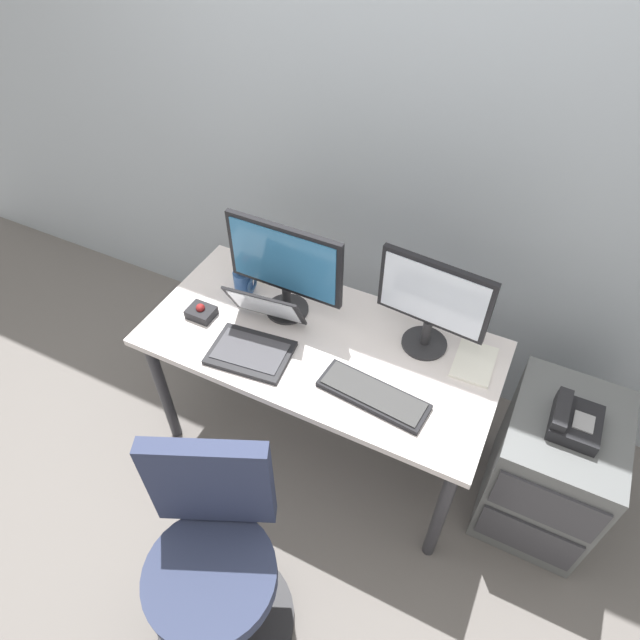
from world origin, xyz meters
TOP-DOWN VIEW (x-y plane):
  - ground_plane at (0.00, 0.00)m, footprint 8.00×8.00m
  - back_wall at (0.00, 0.70)m, footprint 6.00×0.10m
  - desk at (0.00, 0.00)m, footprint 1.42×0.69m
  - file_cabinet at (0.98, 0.11)m, footprint 0.42×0.53m
  - desk_phone at (0.98, 0.09)m, footprint 0.17×0.20m
  - office_chair at (0.02, -0.84)m, footprint 0.54×0.55m
  - monitor_main at (-0.20, 0.10)m, footprint 0.49×0.18m
  - monitor_side at (0.38, 0.17)m, footprint 0.43×0.18m
  - keyboard at (0.30, -0.16)m, footprint 0.42×0.18m
  - laptop at (-0.22, -0.13)m, footprint 0.34×0.36m
  - trackball_mouse at (-0.51, -0.09)m, footprint 0.11×0.09m
  - coffee_mug at (-0.43, 0.12)m, footprint 0.09×0.08m
  - paper_notepad at (0.58, 0.16)m, footprint 0.16×0.21m
  - banana at (-0.43, 0.27)m, footprint 0.18×0.15m

SIDE VIEW (x-z plane):
  - ground_plane at x=0.00m, z-range 0.00..0.00m
  - file_cabinet at x=0.98m, z-range 0.00..0.64m
  - office_chair at x=0.02m, z-range -0.04..0.89m
  - desk at x=0.00m, z-range 0.27..0.98m
  - desk_phone at x=0.98m, z-range 0.62..0.72m
  - paper_notepad at x=0.58m, z-range 0.71..0.72m
  - keyboard at x=0.30m, z-range 0.71..0.74m
  - banana at x=-0.43m, z-range 0.71..0.75m
  - trackball_mouse at x=-0.51m, z-range 0.70..0.77m
  - laptop at x=-0.22m, z-range 0.65..0.87m
  - coffee_mug at x=-0.43m, z-range 0.71..0.82m
  - monitor_side at x=0.38m, z-range 0.74..1.15m
  - monitor_main at x=-0.20m, z-range 0.74..1.17m
  - back_wall at x=0.00m, z-range 0.00..2.80m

